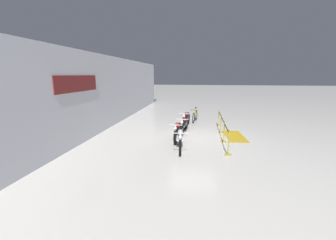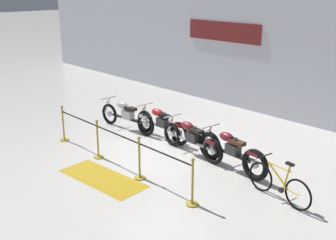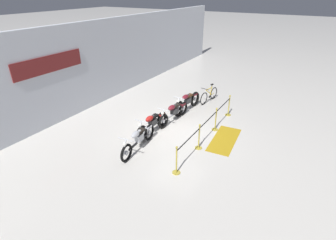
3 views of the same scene
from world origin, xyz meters
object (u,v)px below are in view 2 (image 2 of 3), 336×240
object	(u,v)px
stanchion_far_left	(91,131)
stanchion_far_right	(192,189)
stanchion_mid_right	(140,164)
floor_banner	(103,178)
motorcycle_maroon_2	(191,138)
motorcycle_maroon_3	(231,152)
motorcycle_red_1	(161,124)
motorcycle_silver_0	(127,115)
bicycle	(279,184)
stanchion_mid_left	(98,145)

from	to	relation	value
stanchion_far_left	stanchion_far_right	distance (m)	3.73
stanchion_mid_right	floor_banner	distance (m)	0.95
motorcycle_maroon_2	motorcycle_maroon_3	world-z (taller)	motorcycle_maroon_3
stanchion_far_left	stanchion_mid_right	xyz separation A→B (m)	(2.00, 0.00, -0.30)
stanchion_far_left	stanchion_far_right	xyz separation A→B (m)	(3.72, 0.00, -0.30)
stanchion_mid_right	floor_banner	world-z (taller)	stanchion_mid_right
motorcycle_maroon_3	stanchion_far_right	bearing A→B (deg)	-73.95
stanchion_far_left	motorcycle_red_1	bearing A→B (deg)	81.19
motorcycle_silver_0	stanchion_far_right	bearing A→B (deg)	-22.40
floor_banner	motorcycle_maroon_3	bearing A→B (deg)	51.54
stanchion_mid_right	motorcycle_maroon_3	bearing A→B (deg)	59.80
motorcycle_red_1	bicycle	distance (m)	4.54
stanchion_far_right	motorcycle_maroon_2	bearing A→B (deg)	134.22
motorcycle_silver_0	stanchion_far_left	xyz separation A→B (m)	(0.99, -1.94, 0.19)
motorcycle_red_1	stanchion_mid_left	bearing A→B (deg)	-91.52
motorcycle_silver_0	motorcycle_maroon_2	size ratio (longest dim) A/B	1.01
motorcycle_red_1	motorcycle_maroon_2	bearing A→B (deg)	-8.99
motorcycle_maroon_2	stanchion_far_left	xyz separation A→B (m)	(-1.79, -1.98, 0.20)
stanchion_mid_left	stanchion_far_right	distance (m)	3.43
floor_banner	stanchion_far_right	bearing A→B (deg)	10.94
stanchion_mid_right	stanchion_far_right	world-z (taller)	same
motorcycle_silver_0	bicycle	bearing A→B (deg)	-4.46
stanchion_mid_right	stanchion_far_right	xyz separation A→B (m)	(1.72, 0.00, 0.00)
motorcycle_silver_0	stanchion_far_right	xyz separation A→B (m)	(4.70, -1.94, -0.11)
motorcycle_red_1	floor_banner	size ratio (longest dim) A/B	0.96
stanchion_far_left	motorcycle_maroon_3	bearing A→B (deg)	32.05
motorcycle_maroon_3	bicycle	size ratio (longest dim) A/B	1.37
motorcycle_red_1	stanchion_far_left	xyz separation A→B (m)	(-0.34, -2.21, 0.20)
motorcycle_maroon_2	stanchion_mid_right	world-z (taller)	stanchion_mid_right
motorcycle_red_1	motorcycle_maroon_3	distance (m)	2.82
bicycle	stanchion_mid_right	xyz separation A→B (m)	(-2.82, -1.48, -0.01)
motorcycle_maroon_2	floor_banner	world-z (taller)	motorcycle_maroon_2
bicycle	motorcycle_silver_0	bearing A→B (deg)	175.54
motorcycle_red_1	stanchion_mid_left	world-z (taller)	stanchion_mid_left
motorcycle_red_1	stanchion_mid_left	distance (m)	2.21
motorcycle_silver_0	stanchion_far_left	distance (m)	2.18
stanchion_mid_left	floor_banner	distance (m)	1.35
motorcycle_maroon_2	bicycle	distance (m)	3.07
motorcycle_red_1	stanchion_far_left	distance (m)	2.24
motorcycle_red_1	bicycle	xyz separation A→B (m)	(4.48, -0.72, -0.09)
motorcycle_maroon_3	stanchion_far_left	size ratio (longest dim) A/B	0.43
motorcycle_maroon_2	floor_banner	bearing A→B (deg)	-98.34
motorcycle_red_1	motorcycle_maroon_3	bearing A→B (deg)	-4.78
motorcycle_silver_0	floor_banner	bearing A→B (deg)	-47.32
motorcycle_maroon_3	bicycle	xyz separation A→B (m)	(1.67, -0.49, -0.11)
motorcycle_silver_0	motorcycle_maroon_3	bearing A→B (deg)	0.47
motorcycle_maroon_3	stanchion_far_right	distance (m)	2.06
stanchion_mid_left	stanchion_far_right	xyz separation A→B (m)	(3.43, 0.00, 0.00)
bicycle	motorcycle_maroon_2	bearing A→B (deg)	170.77
stanchion_far_left	stanchion_far_right	size ratio (longest dim) A/B	5.04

